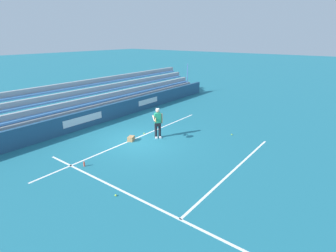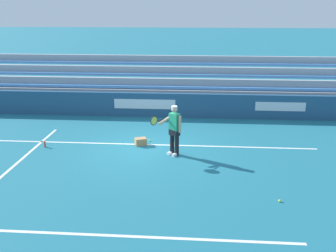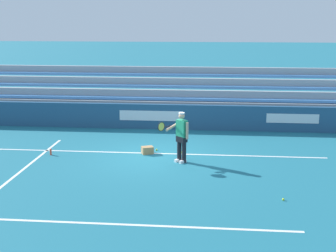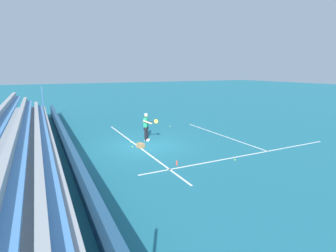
# 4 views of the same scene
# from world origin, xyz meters

# --- Properties ---
(ground_plane) EXTENTS (160.00, 160.00, 0.00)m
(ground_plane) POSITION_xyz_m (0.00, 0.00, 0.00)
(ground_plane) COLOR #1E6B7F
(court_baseline_white) EXTENTS (12.00, 0.10, 0.01)m
(court_baseline_white) POSITION_xyz_m (0.00, -0.50, 0.00)
(court_baseline_white) COLOR white
(court_baseline_white) RESTS_ON ground
(court_service_line_white) EXTENTS (8.22, 0.10, 0.01)m
(court_service_line_white) POSITION_xyz_m (0.00, 5.50, 0.00)
(court_service_line_white) COLOR white
(court_service_line_white) RESTS_ON ground
(back_wall_sponsor_board) EXTENTS (26.51, 0.25, 1.10)m
(back_wall_sponsor_board) POSITION_xyz_m (-0.01, -4.35, 0.55)
(back_wall_sponsor_board) COLOR navy
(back_wall_sponsor_board) RESTS_ON ground
(bleacher_stand) EXTENTS (25.18, 2.40, 2.95)m
(bleacher_stand) POSITION_xyz_m (0.00, -6.18, 0.73)
(bleacher_stand) COLOR #9EA3A8
(bleacher_stand) RESTS_ON ground
(tennis_player) EXTENTS (0.99, 0.78, 1.71)m
(tennis_player) POSITION_xyz_m (-0.92, 0.43, 0.89)
(tennis_player) COLOR black
(tennis_player) RESTS_ON ground
(ball_box_cardboard) EXTENTS (0.48, 0.43, 0.26)m
(ball_box_cardboard) POSITION_xyz_m (0.35, -0.45, 0.13)
(ball_box_cardboard) COLOR #A87F51
(ball_box_cardboard) RESTS_ON ground
(tennis_ball_toward_net) EXTENTS (0.07, 0.07, 0.07)m
(tennis_ball_toward_net) POSITION_xyz_m (0.07, -0.86, 0.03)
(tennis_ball_toward_net) COLOR #CCE533
(tennis_ball_toward_net) RESTS_ON ground
(tennis_ball_midcourt) EXTENTS (0.07, 0.07, 0.07)m
(tennis_ball_midcourt) POSITION_xyz_m (-3.90, 3.61, 0.03)
(tennis_ball_midcourt) COLOR #CCE533
(tennis_ball_midcourt) RESTS_ON ground
(tennis_ball_by_box) EXTENTS (0.07, 0.07, 0.07)m
(tennis_ball_by_box) POSITION_xyz_m (-0.89, -0.61, 0.03)
(tennis_ball_by_box) COLOR #CCE533
(tennis_ball_by_box) RESTS_ON ground
(water_bottle) EXTENTS (0.07, 0.07, 0.22)m
(water_bottle) POSITION_xyz_m (3.77, 0.04, 0.11)
(water_bottle) COLOR #EA4C33
(water_bottle) RESTS_ON ground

